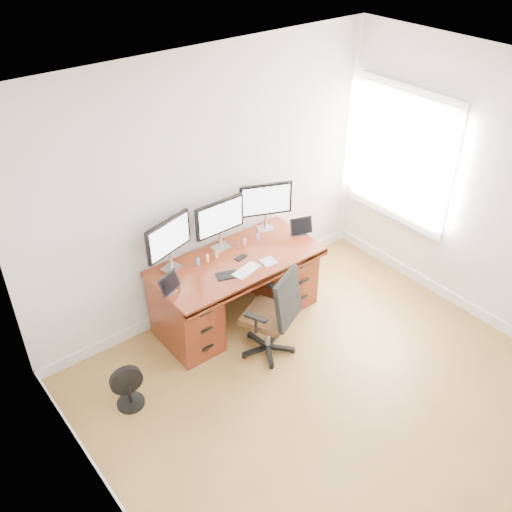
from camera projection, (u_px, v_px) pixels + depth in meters
ground at (366, 427)px, 4.83m from camera, size 4.50×4.50×0.00m
back_wall at (208, 188)px, 5.53m from camera, size 4.00×0.10×2.70m
desk at (236, 286)px, 5.79m from camera, size 1.70×0.80×0.75m
office_chair at (272, 327)px, 5.41m from camera, size 0.67×0.67×0.95m
floor_fan at (128, 388)px, 4.92m from camera, size 0.29×0.25×0.42m
monitor_left at (169, 239)px, 5.26m from camera, size 0.54×0.19×0.53m
monitor_center at (220, 219)px, 5.56m from camera, size 0.55×0.14×0.53m
monitor_right at (266, 201)px, 5.85m from camera, size 0.52×0.25×0.53m
tablet_left at (170, 285)px, 5.09m from camera, size 0.25×0.15×0.19m
tablet_right at (302, 227)px, 5.90m from camera, size 0.25×0.14×0.19m
keyboard at (246, 271)px, 5.40m from camera, size 0.31×0.19×0.01m
trackpad at (269, 262)px, 5.53m from camera, size 0.16×0.16×0.01m
drawing_tablet at (227, 275)px, 5.34m from camera, size 0.23×0.19×0.01m
phone at (241, 257)px, 5.59m from camera, size 0.14×0.09×0.01m
figurine_blue at (198, 261)px, 5.46m from camera, size 0.03×0.03×0.08m
figurine_orange at (207, 258)px, 5.52m from camera, size 0.03×0.03×0.08m
figurine_yellow at (217, 254)px, 5.57m from camera, size 0.03×0.03×0.08m
figurine_brown at (238, 245)px, 5.71m from camera, size 0.03×0.03×0.08m
figurine_pink at (245, 242)px, 5.75m from camera, size 0.03×0.03×0.08m
figurine_purple at (258, 236)px, 5.84m from camera, size 0.03×0.03×0.08m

